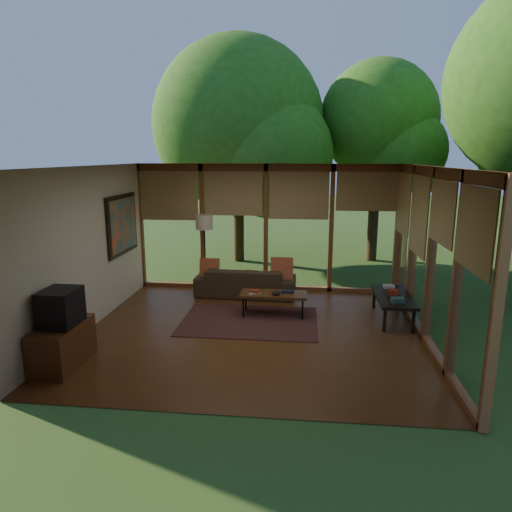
# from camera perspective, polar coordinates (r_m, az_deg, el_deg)

# --- Properties ---
(floor) EXTENTS (5.50, 5.50, 0.00)m
(floor) POSITION_cam_1_polar(r_m,az_deg,el_deg) (7.66, -0.43, -9.48)
(floor) COLOR brown
(floor) RESTS_ON ground
(ceiling) EXTENTS (5.50, 5.50, 0.00)m
(ceiling) POSITION_cam_1_polar(r_m,az_deg,el_deg) (7.11, -0.47, 11.15)
(ceiling) COLOR silver
(ceiling) RESTS_ON ground
(wall_left) EXTENTS (0.04, 5.00, 2.70)m
(wall_left) POSITION_cam_1_polar(r_m,az_deg,el_deg) (8.05, -20.28, 0.86)
(wall_left) COLOR beige
(wall_left) RESTS_ON ground
(wall_front) EXTENTS (5.50, 0.04, 2.70)m
(wall_front) POSITION_cam_1_polar(r_m,az_deg,el_deg) (4.87, -3.85, -5.65)
(wall_front) COLOR beige
(wall_front) RESTS_ON ground
(window_wall_back) EXTENTS (5.50, 0.12, 2.70)m
(window_wall_back) POSITION_cam_1_polar(r_m,az_deg,el_deg) (9.71, 1.25, 3.50)
(window_wall_back) COLOR brown
(window_wall_back) RESTS_ON ground
(window_wall_right) EXTENTS (0.12, 5.00, 2.70)m
(window_wall_right) POSITION_cam_1_polar(r_m,az_deg,el_deg) (7.47, 20.99, -0.05)
(window_wall_right) COLOR brown
(window_wall_right) RESTS_ON ground
(tree_nw) EXTENTS (4.49, 4.49, 5.90)m
(tree_nw) POSITION_cam_1_polar(r_m,az_deg,el_deg) (12.50, -2.22, 16.05)
(tree_nw) COLOR #3D2C16
(tree_nw) RESTS_ON ground
(tree_ne) EXTENTS (3.08, 3.08, 5.33)m
(tree_ne) POSITION_cam_1_polar(r_m,az_deg,el_deg) (12.98, 15.05, 16.08)
(tree_ne) COLOR #3D2C16
(tree_ne) RESTS_ON ground
(rug) EXTENTS (2.37, 1.68, 0.01)m
(rug) POSITION_cam_1_polar(r_m,az_deg,el_deg) (8.13, -0.81, -8.11)
(rug) COLOR brown
(rug) RESTS_ON floor
(sofa) EXTENTS (2.07, 0.88, 0.60)m
(sofa) POSITION_cam_1_polar(r_m,az_deg,el_deg) (9.49, -1.28, -3.22)
(sofa) COLOR #3E301F
(sofa) RESTS_ON floor
(pillow_left) EXTENTS (0.40, 0.21, 0.42)m
(pillow_left) POSITION_cam_1_polar(r_m,az_deg,el_deg) (9.50, -5.82, -1.52)
(pillow_left) COLOR maroon
(pillow_left) RESTS_ON sofa
(pillow_right) EXTENTS (0.45, 0.24, 0.47)m
(pillow_right) POSITION_cam_1_polar(r_m,az_deg,el_deg) (9.30, 3.26, -1.60)
(pillow_right) COLOR maroon
(pillow_right) RESTS_ON sofa
(ct_book_lower) EXTENTS (0.24, 0.21, 0.03)m
(ct_book_lower) POSITION_cam_1_polar(r_m,az_deg,el_deg) (8.26, -0.25, -4.58)
(ct_book_lower) COLOR beige
(ct_book_lower) RESTS_ON coffee_table
(ct_book_upper) EXTENTS (0.20, 0.16, 0.03)m
(ct_book_upper) POSITION_cam_1_polar(r_m,az_deg,el_deg) (8.26, -0.25, -4.38)
(ct_book_upper) COLOR maroon
(ct_book_upper) RESTS_ON coffee_table
(ct_book_side) EXTENTS (0.23, 0.18, 0.03)m
(ct_book_side) POSITION_cam_1_polar(r_m,az_deg,el_deg) (8.35, 3.96, -4.43)
(ct_book_side) COLOR black
(ct_book_side) RESTS_ON coffee_table
(ct_bowl) EXTENTS (0.16, 0.16, 0.07)m
(ct_bowl) POSITION_cam_1_polar(r_m,az_deg,el_deg) (8.18, 2.51, -4.63)
(ct_bowl) COLOR black
(ct_bowl) RESTS_ON coffee_table
(media_cabinet) EXTENTS (0.50, 1.00, 0.60)m
(media_cabinet) POSITION_cam_1_polar(r_m,az_deg,el_deg) (6.95, -23.01, -10.22)
(media_cabinet) COLOR #5B3118
(media_cabinet) RESTS_ON floor
(television) EXTENTS (0.45, 0.55, 0.50)m
(television) POSITION_cam_1_polar(r_m,az_deg,el_deg) (6.76, -23.25, -5.91)
(television) COLOR black
(television) RESTS_ON media_cabinet
(console_book_a) EXTENTS (0.22, 0.16, 0.08)m
(console_book_a) POSITION_cam_1_polar(r_m,az_deg,el_deg) (8.03, 17.30, -5.28)
(console_book_a) COLOR #31564B
(console_book_a) RESTS_ON side_console
(console_book_b) EXTENTS (0.23, 0.19, 0.09)m
(console_book_b) POSITION_cam_1_polar(r_m,az_deg,el_deg) (8.45, 16.73, -4.33)
(console_book_b) COLOR maroon
(console_book_b) RESTS_ON side_console
(console_book_c) EXTENTS (0.20, 0.15, 0.05)m
(console_book_c) POSITION_cam_1_polar(r_m,az_deg,el_deg) (8.83, 16.26, -3.69)
(console_book_c) COLOR beige
(console_book_c) RESTS_ON side_console
(floor_lamp) EXTENTS (0.36, 0.36, 1.65)m
(floor_lamp) POSITION_cam_1_polar(r_m,az_deg,el_deg) (9.62, -6.48, 3.68)
(floor_lamp) COLOR black
(floor_lamp) RESTS_ON floor
(coffee_table) EXTENTS (1.20, 0.50, 0.43)m
(coffee_table) POSITION_cam_1_polar(r_m,az_deg,el_deg) (8.30, 2.20, -4.88)
(coffee_table) COLOR #5B3118
(coffee_table) RESTS_ON floor
(side_console) EXTENTS (0.60, 1.40, 0.46)m
(side_console) POSITION_cam_1_polar(r_m,az_deg,el_deg) (8.43, 16.75, -5.00)
(side_console) COLOR black
(side_console) RESTS_ON floor
(wall_painting) EXTENTS (0.06, 1.35, 1.15)m
(wall_painting) POSITION_cam_1_polar(r_m,az_deg,el_deg) (9.26, -16.37, 3.81)
(wall_painting) COLOR black
(wall_painting) RESTS_ON wall_left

